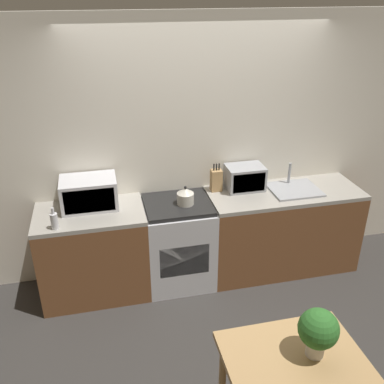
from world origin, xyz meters
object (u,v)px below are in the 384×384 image
at_px(kettle, 185,196).
at_px(microwave, 89,193).
at_px(stove_range, 178,243).
at_px(toaster_oven, 245,178).
at_px(dining_table, 292,369).
at_px(bottle, 54,221).

relative_size(kettle, microwave, 0.37).
height_order(kettle, microwave, microwave).
bearing_deg(stove_range, kettle, -27.72).
bearing_deg(stove_range, toaster_oven, 11.88).
height_order(stove_range, kettle, kettle).
bearing_deg(toaster_oven, dining_table, -100.63).
bearing_deg(toaster_oven, bottle, -168.18).
relative_size(microwave, dining_table, 0.60).
distance_m(microwave, toaster_oven, 1.55).
xyz_separation_m(bottle, toaster_oven, (1.85, 0.39, 0.04)).
xyz_separation_m(stove_range, microwave, (-0.82, 0.11, 0.60)).
bearing_deg(toaster_oven, stove_range, -168.12).
relative_size(stove_range, dining_table, 1.05).
xyz_separation_m(kettle, microwave, (-0.89, 0.15, 0.06)).
height_order(kettle, bottle, bottle).
distance_m(bottle, dining_table, 2.22).
relative_size(bottle, dining_table, 0.24).
height_order(toaster_oven, dining_table, toaster_oven).
bearing_deg(kettle, microwave, 170.50).
height_order(microwave, toaster_oven, microwave).
xyz_separation_m(kettle, toaster_oven, (0.66, 0.19, 0.04)).
bearing_deg(stove_range, bottle, -168.21).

